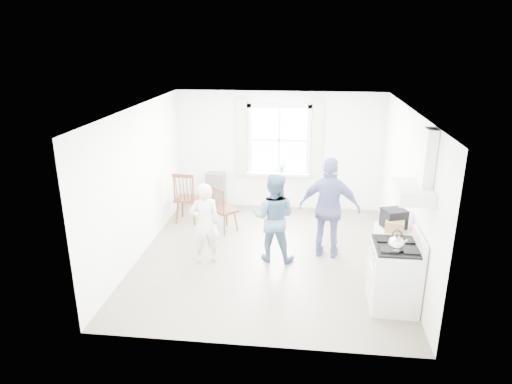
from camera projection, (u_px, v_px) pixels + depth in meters
The scene contains 15 objects.
room_shell at pixel (269, 186), 7.67m from camera, with size 4.62×5.12×2.64m.
window_assembly at pixel (279, 144), 9.92m from camera, with size 1.88×0.24×1.70m.
range_hood at pixel (417, 180), 5.99m from camera, with size 0.45×0.76×0.94m.
shelf_unit at pixel (216, 190), 10.31m from camera, with size 0.40×0.30×0.80m, color slate.
gas_stove at pixel (394, 275), 6.46m from camera, with size 0.68×0.76×1.12m.
kettle at pixel (396, 244), 6.12m from camera, with size 0.21×0.21×0.30m.
low_cabinet at pixel (391, 255), 7.12m from camera, with size 0.50×0.55×0.90m, color silver.
stereo_stack at pixel (394, 218), 6.99m from camera, with size 0.42×0.40×0.30m.
cardboard_box at pixel (395, 227), 6.84m from camera, with size 0.27×0.19×0.17m, color #9D774C.
windsor_chair_a at pixel (185, 193), 9.29m from camera, with size 0.50×0.49×1.09m.
windsor_chair_b at pixel (221, 205), 8.91m from camera, with size 0.55×0.55×0.94m.
person_left at pixel (205, 223), 7.68m from camera, with size 0.52×0.52×1.41m, color silver.
person_mid at pixel (274, 217), 7.74m from camera, with size 0.75×0.75×1.55m, color #476484.
person_right at pixel (329, 208), 7.83m from camera, with size 1.05×1.05×1.79m, color navy.
potted_plant at pixel (283, 165), 9.97m from camera, with size 0.19×0.19×0.34m, color #34763E.
Camera 1 is at (0.61, -7.27, 3.69)m, focal length 32.00 mm.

